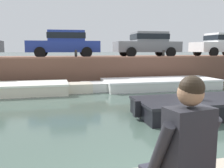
# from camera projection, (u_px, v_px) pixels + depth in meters

# --- Properties ---
(ground_plane) EXTENTS (400.00, 400.00, 0.00)m
(ground_plane) POSITION_uv_depth(u_px,v_px,m) (113.00, 110.00, 8.04)
(ground_plane) COLOR #42564C
(far_quay_wall) EXTENTS (60.00, 6.00, 1.48)m
(far_quay_wall) POSITION_uv_depth(u_px,v_px,m) (83.00, 68.00, 16.07)
(far_quay_wall) COLOR brown
(far_quay_wall) RESTS_ON ground
(far_wall_coping) EXTENTS (60.00, 0.24, 0.08)m
(far_wall_coping) POSITION_uv_depth(u_px,v_px,m) (89.00, 57.00, 13.19)
(far_wall_coping) COLOR brown
(far_wall_coping) RESTS_ON far_quay_wall
(boat_moored_west_cream) EXTENTS (6.60, 1.92, 0.49)m
(boat_moored_west_cream) POSITION_uv_depth(u_px,v_px,m) (9.00, 89.00, 10.68)
(boat_moored_west_cream) COLOR silver
(boat_moored_west_cream) RESTS_ON ground
(boat_moored_central_white) EXTENTS (6.79, 2.26, 0.48)m
(boat_moored_central_white) POSITION_uv_depth(u_px,v_px,m) (155.00, 84.00, 12.45)
(boat_moored_central_white) COLOR white
(boat_moored_central_white) RESTS_ON ground
(car_left_inner_blue) EXTENTS (4.18, 2.02, 1.54)m
(car_left_inner_blue) POSITION_uv_depth(u_px,v_px,m) (65.00, 43.00, 14.53)
(car_left_inner_blue) COLOR #233893
(car_left_inner_blue) RESTS_ON far_quay_wall
(car_centre_grey) EXTENTS (4.07, 2.10, 1.54)m
(car_centre_grey) POSITION_uv_depth(u_px,v_px,m) (147.00, 43.00, 15.69)
(car_centre_grey) COLOR slate
(car_centre_grey) RESTS_ON far_quay_wall
(car_right_inner_white) EXTENTS (3.88, 2.05, 1.54)m
(car_right_inner_white) POSITION_uv_depth(u_px,v_px,m) (222.00, 44.00, 16.90)
(car_right_inner_white) COLOR white
(car_right_inner_white) RESTS_ON far_quay_wall
(mooring_bollard_mid) EXTENTS (0.15, 0.15, 0.44)m
(mooring_bollard_mid) POSITION_uv_depth(u_px,v_px,m) (76.00, 54.00, 13.14)
(mooring_bollard_mid) COLOR #2D2B28
(mooring_bollard_mid) RESTS_ON far_quay_wall
(mooring_bollard_east) EXTENTS (0.15, 0.15, 0.44)m
(mooring_bollard_east) POSITION_uv_depth(u_px,v_px,m) (164.00, 53.00, 14.27)
(mooring_bollard_east) COLOR #2D2B28
(mooring_bollard_east) RESTS_ON far_quay_wall
(person_seated_left) EXTENTS (0.57, 0.58, 0.96)m
(person_seated_left) POSITION_uv_depth(u_px,v_px,m) (184.00, 150.00, 1.96)
(person_seated_left) COLOR #282833
(person_seated_left) RESTS_ON near_quay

